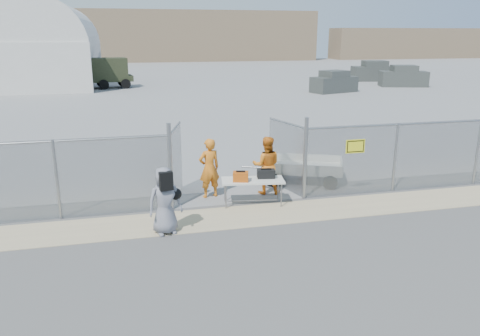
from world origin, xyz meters
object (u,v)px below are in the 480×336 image
object	(u,v)px
folding_table	(253,192)
security_worker_right	(266,165)
security_worker_left	(209,168)
visitor	(165,201)
utility_trailer	(302,170)

from	to	relation	value
folding_table	security_worker_right	bearing A→B (deg)	61.63
security_worker_right	security_worker_left	bearing A→B (deg)	12.52
security_worker_right	visitor	world-z (taller)	security_worker_right
security_worker_right	visitor	bearing A→B (deg)	49.32
security_worker_right	visitor	size ratio (longest dim) A/B	1.06
folding_table	utility_trailer	bearing A→B (deg)	47.61
security_worker_left	security_worker_right	xyz separation A→B (m)	(1.79, -0.04, -0.01)
visitor	security_worker_right	bearing A→B (deg)	24.74
folding_table	security_worker_left	distance (m)	1.55
folding_table	visitor	xyz separation A→B (m)	(-2.65, -1.48, 0.48)
security_worker_left	visitor	distance (m)	2.86
folding_table	security_worker_right	distance (m)	1.23
security_worker_right	utility_trailer	xyz separation A→B (m)	(1.54, 0.89, -0.49)
utility_trailer	folding_table	bearing A→B (deg)	-118.15
utility_trailer	visitor	bearing A→B (deg)	-123.14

